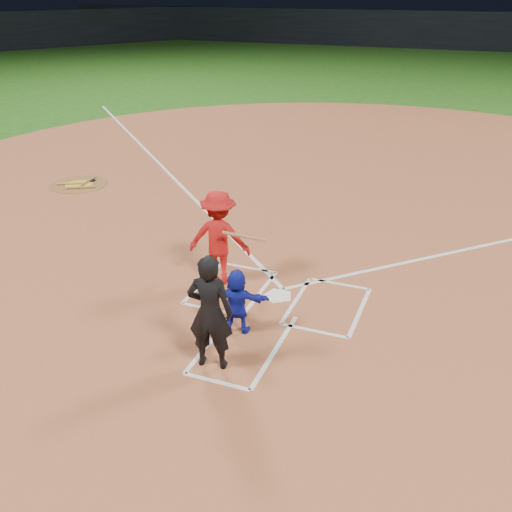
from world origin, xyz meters
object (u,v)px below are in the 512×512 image
(batter_at_plate, at_px, (219,238))
(home_plate, at_px, (278,296))
(umpire, at_px, (210,312))
(catcher, at_px, (237,301))
(on_deck_circle, at_px, (79,184))

(batter_at_plate, bearing_deg, home_plate, -7.51)
(umpire, bearing_deg, catcher, -99.66)
(home_plate, height_order, on_deck_circle, home_plate)
(batter_at_plate, bearing_deg, umpire, -68.03)
(on_deck_circle, relative_size, umpire, 0.89)
(umpire, relative_size, batter_at_plate, 1.00)
(home_plate, relative_size, on_deck_circle, 0.35)
(batter_at_plate, bearing_deg, catcher, -56.22)
(home_plate, relative_size, catcher, 0.52)
(on_deck_circle, relative_size, batter_at_plate, 0.89)
(on_deck_circle, xyz_separation_m, batter_at_plate, (6.48, -4.00, 0.95))
(home_plate, distance_m, umpire, 2.61)
(on_deck_circle, bearing_deg, catcher, -36.43)
(catcher, height_order, umpire, umpire)
(home_plate, distance_m, on_deck_circle, 8.83)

